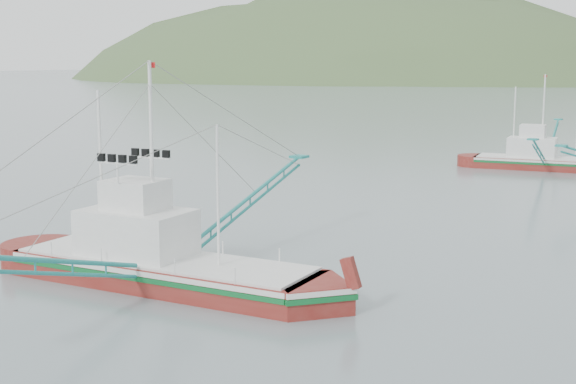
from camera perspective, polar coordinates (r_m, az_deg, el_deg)
The scene contains 4 objects.
ground at distance 38.42m, azimuth -4.85°, elevation -5.95°, with size 1200.00×1200.00×0.00m, color slate.
main_boat at distance 36.89m, azimuth -9.17°, elevation -4.18°, with size 15.14×26.89×10.90m.
bg_boat_far at distance 78.51m, azimuth 17.77°, elevation 2.68°, with size 13.36×23.31×9.51m.
headland_left at distance 439.04m, azimuth 5.15°, elevation 8.04°, with size 448.00×308.00×210.00m, color #3E582D.
Camera 1 is at (22.60, -29.36, 10.15)m, focal length 50.00 mm.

